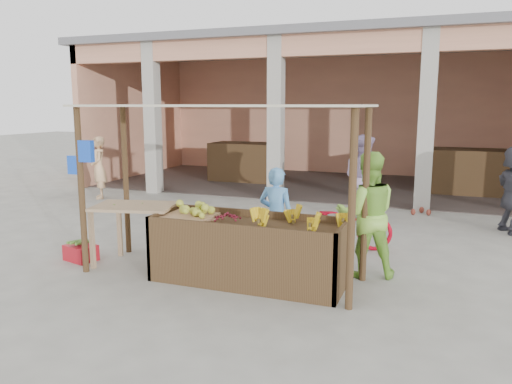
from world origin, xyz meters
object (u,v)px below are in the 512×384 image
at_px(fruit_stall, 248,253).
at_px(vendor_green, 367,211).
at_px(side_table, 135,215).
at_px(motorcycle, 340,222).
at_px(red_crate, 81,253).
at_px(vendor_blue, 276,213).

relative_size(fruit_stall, vendor_green, 1.40).
bearing_deg(fruit_stall, vendor_green, 29.55).
xyz_separation_m(side_table, motorcycle, (2.69, 1.90, -0.32)).
xyz_separation_m(red_crate, vendor_green, (4.22, 0.86, 0.80)).
bearing_deg(red_crate, vendor_blue, 31.98).
xyz_separation_m(side_table, vendor_blue, (1.93, 0.83, 0.00)).
bearing_deg(motorcycle, red_crate, 100.04).
bearing_deg(side_table, motorcycle, 21.89).
xyz_separation_m(side_table, red_crate, (-0.96, -0.08, -0.66)).
xyz_separation_m(side_table, vendor_green, (3.26, 0.78, 0.14)).
distance_m(side_table, vendor_green, 3.36).
bearing_deg(red_crate, motorcycle, 43.04).
relative_size(side_table, vendor_blue, 0.82).
distance_m(vendor_green, motorcycle, 1.34).
distance_m(red_crate, vendor_blue, 3.09).
bearing_deg(vendor_blue, side_table, 25.70).
bearing_deg(motorcycle, vendor_green, -171.38).
distance_m(fruit_stall, red_crate, 2.79).
bearing_deg(side_table, vendor_blue, 9.85).
relative_size(side_table, motorcycle, 0.72).
bearing_deg(fruit_stall, side_table, 178.82).
bearing_deg(motorcycle, side_table, 106.74).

